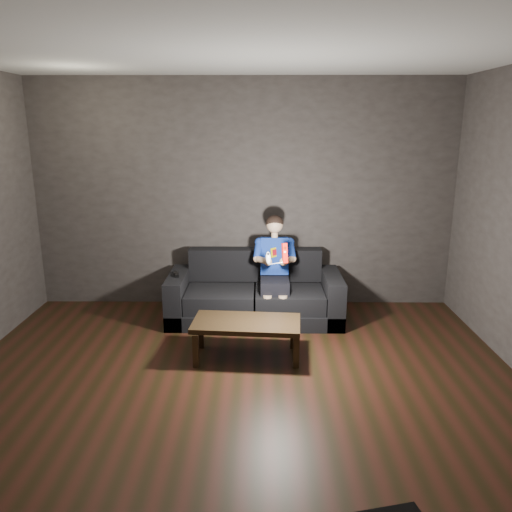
{
  "coord_description": "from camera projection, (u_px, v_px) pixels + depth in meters",
  "views": [
    {
      "loc": [
        0.19,
        -3.42,
        2.16
      ],
      "look_at": [
        0.15,
        1.55,
        0.85
      ],
      "focal_mm": 35.0,
      "sensor_mm": 36.0,
      "label": 1
    }
  ],
  "objects": [
    {
      "name": "floor",
      "position": [
        235.0,
        413.0,
        3.86
      ],
      "size": [
        5.0,
        5.0,
        0.0
      ],
      "primitive_type": "plane",
      "color": "black",
      "rests_on": "ground"
    },
    {
      "name": "back_wall",
      "position": [
        244.0,
        195.0,
        5.93
      ],
      "size": [
        5.0,
        0.04,
        2.7
      ],
      "primitive_type": "cube",
      "color": "#352F2E",
      "rests_on": "ground"
    },
    {
      "name": "front_wall",
      "position": [
        172.0,
        507.0,
        1.1
      ],
      "size": [
        5.0,
        0.04,
        2.7
      ],
      "primitive_type": "cube",
      "color": "#352F2E",
      "rests_on": "ground"
    },
    {
      "name": "ceiling",
      "position": [
        230.0,
        37.0,
        3.17
      ],
      "size": [
        5.0,
        5.0,
        0.02
      ],
      "primitive_type": "cube",
      "color": "beige",
      "rests_on": "back_wall"
    },
    {
      "name": "sofa",
      "position": [
        255.0,
        298.0,
        5.7
      ],
      "size": [
        1.94,
        0.84,
        0.75
      ],
      "color": "black",
      "rests_on": "floor"
    },
    {
      "name": "child",
      "position": [
        275.0,
        262.0,
        5.55
      ],
      "size": [
        0.47,
        0.57,
        1.15
      ],
      "color": "black",
      "rests_on": "sofa"
    },
    {
      "name": "wii_remote_red",
      "position": [
        285.0,
        253.0,
        5.06
      ],
      "size": [
        0.07,
        0.09,
        0.21
      ],
      "color": "red",
      "rests_on": "child"
    },
    {
      "name": "nunchuk_white",
      "position": [
        268.0,
        258.0,
        5.08
      ],
      "size": [
        0.07,
        0.09,
        0.14
      ],
      "color": "white",
      "rests_on": "child"
    },
    {
      "name": "wii_remote_black",
      "position": [
        177.0,
        274.0,
        5.56
      ],
      "size": [
        0.08,
        0.17,
        0.03
      ],
      "color": "black",
      "rests_on": "sofa"
    },
    {
      "name": "coffee_table",
      "position": [
        246.0,
        326.0,
        4.71
      ],
      "size": [
        1.05,
        0.58,
        0.37
      ],
      "color": "black",
      "rests_on": "floor"
    }
  ]
}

